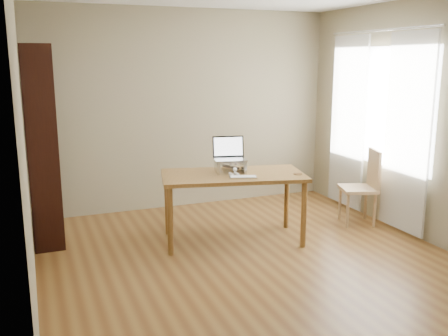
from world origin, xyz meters
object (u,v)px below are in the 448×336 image
Objects in this scene: keyboard at (243,177)px; cat at (227,166)px; bookshelf at (42,145)px; laptop at (228,154)px; desk at (233,182)px; chair at (363,184)px.

keyboard is 0.34m from cat.
bookshelf reaches higher than laptop.
desk is 0.24m from keyboard.
bookshelf is 2.18m from keyboard.
bookshelf is at bearing 160.74° from cat.
cat reaches higher than desk.
bookshelf reaches higher than desk.
desk is (1.88, -0.81, -0.39)m from bookshelf.
laptop is at bearing 102.50° from desk.
desk is at bearing 113.68° from keyboard.
chair is at bearing 7.36° from laptop.
keyboard is (0.02, -0.22, 0.10)m from desk.
chair is at bearing -2.75° from cat.
cat is at bearing -20.57° from bookshelf.
laptop reaches higher than keyboard.
bookshelf is 6.84× the size of keyboard.
desk is 3.39× the size of cat.
laptop is at bearing 54.20° from cat.
laptop reaches higher than cat.
cat reaches higher than chair.
chair is (1.69, -0.15, -0.46)m from laptop.
desk is 0.19m from cat.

